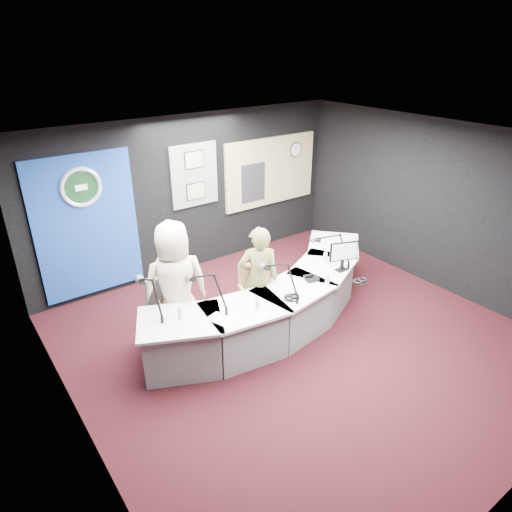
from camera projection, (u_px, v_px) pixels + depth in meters
ground at (300, 341)px, 6.55m from camera, size 6.00×6.00×0.00m
ceiling at (310, 145)px, 5.33m from camera, size 6.00×6.00×0.02m
wall_back at (192, 195)px, 8.12m from camera, size 6.00×0.02×2.80m
wall_left at (69, 333)px, 4.35m from camera, size 0.02×6.00×2.80m
wall_right at (440, 207)px, 7.54m from camera, size 0.02×6.00×2.80m
broadcast_desk at (274, 303)px, 6.76m from camera, size 4.50×1.90×0.75m
backdrop_panel at (87, 227)px, 7.15m from camera, size 1.60×0.05×2.30m
agency_seal at (81, 187)px, 6.84m from camera, size 0.63×0.07×0.63m
seal_center at (81, 187)px, 6.84m from camera, size 0.48×0.01×0.48m
pinboard at (194, 175)px, 7.97m from camera, size 0.90×0.04×1.10m
framed_photo_upper at (194, 160)px, 7.83m from camera, size 0.34×0.02×0.27m
framed_photo_lower at (196, 191)px, 8.07m from camera, size 0.34×0.02×0.27m
booth_window_frame at (271, 171)px, 8.96m from camera, size 2.12×0.06×1.32m
booth_glow at (271, 171)px, 8.96m from camera, size 2.00×0.02×1.20m
equipment_rack at (253, 183)px, 8.77m from camera, size 0.55×0.02×0.75m
wall_clock at (296, 150)px, 9.11m from camera, size 0.28×0.01×0.28m
armchair_left at (178, 316)px, 6.35m from camera, size 0.57×0.57×0.86m
armchair_right at (259, 296)px, 6.66m from camera, size 0.74×0.74×1.04m
draped_jacket at (165, 299)px, 6.41m from camera, size 0.51×0.20×0.70m
person_man at (176, 286)px, 6.14m from camera, size 1.00×0.76×1.83m
person_woman at (259, 279)px, 6.54m from camera, size 0.70×0.62×1.61m
computer_monitor at (343, 251)px, 6.77m from camera, size 0.47×0.20×0.34m
desk_phone at (312, 279)px, 6.62m from camera, size 0.22×0.19×0.05m
headphones_near at (360, 281)px, 6.57m from camera, size 0.23×0.23×0.04m
headphones_far at (292, 297)px, 6.16m from camera, size 0.24×0.24×0.04m
paper_stack at (220, 319)px, 5.71m from camera, size 0.30×0.35×0.00m
notepad at (258, 313)px, 5.84m from camera, size 0.27×0.33×0.00m
boom_mic_a at (150, 291)px, 5.74m from camera, size 0.16×0.74×0.60m
boom_mic_b at (207, 287)px, 5.83m from camera, size 0.33×0.71×0.60m
boom_mic_c at (280, 276)px, 6.11m from camera, size 0.24×0.73×0.60m
boom_mic_d at (331, 246)px, 6.97m from camera, size 0.32×0.71×0.60m
water_bottles at (287, 282)px, 6.39m from camera, size 3.22×0.57×0.18m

